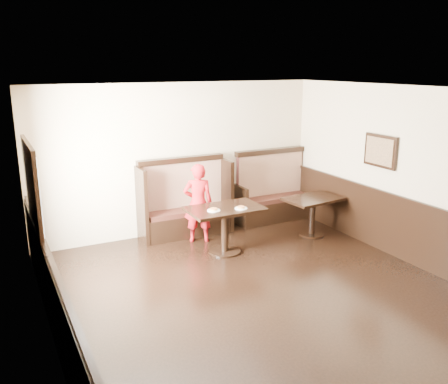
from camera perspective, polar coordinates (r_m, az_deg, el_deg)
ground at (r=6.41m, az=6.99°, el=-14.03°), size 7.00×7.00×0.00m
room_shell at (r=6.18m, az=3.40°, el=-8.16°), size 7.00×7.00×7.00m
booth_main at (r=8.90m, az=-4.76°, el=-1.79°), size 1.75×0.72×1.45m
booth_neighbor at (r=9.79m, az=5.87°, el=-0.54°), size 1.65×0.72×1.45m
table_main at (r=7.96m, az=0.11°, el=-3.17°), size 1.25×0.79×0.80m
table_neighbor at (r=8.96m, az=10.60°, el=-1.81°), size 1.10×0.78×0.72m
child at (r=8.45m, az=-3.13°, el=-1.35°), size 0.61×0.50×1.43m
pizza_plate_left at (r=7.73m, az=-1.25°, el=-2.16°), size 0.22×0.22×0.04m
pizza_plate_right at (r=7.85m, az=2.06°, el=-1.91°), size 0.21×0.21×0.04m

